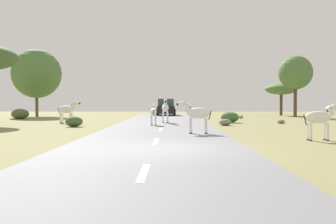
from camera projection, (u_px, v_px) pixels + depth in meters
ground_plane at (168, 150)px, 11.66m from camera, size 90.00×90.00×0.00m
road at (153, 149)px, 11.66m from camera, size 6.00×64.00×0.05m
lane_markings at (152, 153)px, 10.66m from camera, size 0.16×56.00×0.01m
zebra_0 at (165, 108)px, 25.67m from camera, size 0.50×1.77×1.67m
zebra_1 at (154, 112)px, 23.15m from camera, size 0.40×1.45×1.37m
zebra_2 at (67, 110)px, 26.14m from camera, size 1.65×0.60×1.56m
zebra_3 at (320, 118)px, 14.50m from camera, size 1.55×0.48×1.46m
zebra_4 at (196, 113)px, 17.11m from camera, size 1.60×0.59×1.52m
car_0 at (166, 108)px, 40.49m from camera, size 2.04×4.35×1.74m
tree_0 at (37, 74)px, 38.64m from camera, size 4.98×4.98×6.83m
tree_1 at (281, 89)px, 41.17m from camera, size 3.48×3.48×3.47m
tree_2 at (295, 73)px, 36.56m from camera, size 3.26×3.26×5.92m
bush_0 at (230, 117)px, 26.85m from camera, size 1.27×1.14×0.76m
bush_1 at (74, 122)px, 22.48m from camera, size 1.03×0.93×0.62m
bush_2 at (20, 114)px, 32.34m from camera, size 1.47×1.32×0.88m
rock_2 at (281, 122)px, 25.79m from camera, size 0.52×0.47×0.27m
rock_3 at (225, 122)px, 23.69m from camera, size 0.79×0.73×0.41m
rock_4 at (241, 117)px, 33.45m from camera, size 0.45×0.46×0.32m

